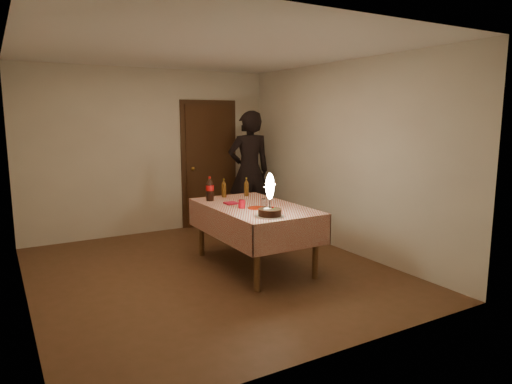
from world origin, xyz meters
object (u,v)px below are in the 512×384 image
at_px(red_cup, 242,204).
at_px(cola_bottle, 210,189).
at_px(clear_cup, 264,202).
at_px(amber_bottle_left, 224,189).
at_px(photographer, 249,171).
at_px(birthday_cake, 270,205).
at_px(red_plate, 257,208).
at_px(amber_bottle_right, 246,187).
at_px(dining_table, 254,214).

relative_size(red_cup, cola_bottle, 0.31).
xyz_separation_m(clear_cup, amber_bottle_left, (-0.15, 0.80, 0.07)).
bearing_deg(cola_bottle, photographer, 42.90).
xyz_separation_m(birthday_cake, red_cup, (-0.06, 0.55, -0.08)).
distance_m(red_plate, cola_bottle, 0.79).
xyz_separation_m(birthday_cake, amber_bottle_left, (0.09, 1.32, -0.01)).
relative_size(cola_bottle, amber_bottle_right, 1.25).
bearing_deg(red_plate, red_cup, 149.81).
bearing_deg(photographer, amber_bottle_right, -121.12).
xyz_separation_m(dining_table, amber_bottle_left, (-0.06, 0.71, 0.22)).
bearing_deg(red_plate, amber_bottle_right, 69.36).
height_order(clear_cup, cola_bottle, cola_bottle).
xyz_separation_m(dining_table, cola_bottle, (-0.33, 0.57, 0.26)).
bearing_deg(red_plate, clear_cup, 24.95).
bearing_deg(amber_bottle_right, clear_cup, -102.36).
height_order(amber_bottle_right, photographer, photographer).
relative_size(dining_table, birthday_cake, 3.60).
relative_size(dining_table, amber_bottle_left, 6.75).
relative_size(red_plate, cola_bottle, 0.69).
height_order(dining_table, cola_bottle, cola_bottle).
xyz_separation_m(amber_bottle_left, amber_bottle_right, (0.31, -0.06, 0.00)).
distance_m(dining_table, cola_bottle, 0.71).
height_order(red_plate, clear_cup, clear_cup).
height_order(birthday_cake, red_plate, birthday_cake).
bearing_deg(red_cup, amber_bottle_right, 57.24).
relative_size(red_cup, amber_bottle_right, 0.39).
distance_m(red_cup, amber_bottle_left, 0.79).
distance_m(cola_bottle, amber_bottle_left, 0.31).
bearing_deg(amber_bottle_right, amber_bottle_left, 168.72).
bearing_deg(dining_table, photographer, 62.41).
xyz_separation_m(cola_bottle, amber_bottle_right, (0.59, 0.08, -0.03)).
bearing_deg(photographer, cola_bottle, -137.10).
xyz_separation_m(birthday_cake, photographer, (1.04, 2.32, 0.08)).
height_order(clear_cup, amber_bottle_left, amber_bottle_left).
bearing_deg(dining_table, clear_cup, -44.02).
height_order(birthday_cake, clear_cup, birthday_cake).
bearing_deg(clear_cup, cola_bottle, 122.97).
distance_m(red_plate, photographer, 2.09).
height_order(amber_bottle_left, photographer, photographer).
height_order(red_plate, red_cup, red_cup).
height_order(dining_table, red_cup, red_cup).
distance_m(red_cup, amber_bottle_right, 0.85).
height_order(dining_table, birthday_cake, birthday_cake).
bearing_deg(amber_bottle_right, red_plate, -110.64).
height_order(cola_bottle, photographer, photographer).
distance_m(red_plate, clear_cup, 0.16).
relative_size(dining_table, cola_bottle, 5.42).
distance_m(cola_bottle, amber_bottle_right, 0.59).
relative_size(clear_cup, cola_bottle, 0.28).
bearing_deg(clear_cup, red_cup, 175.14).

